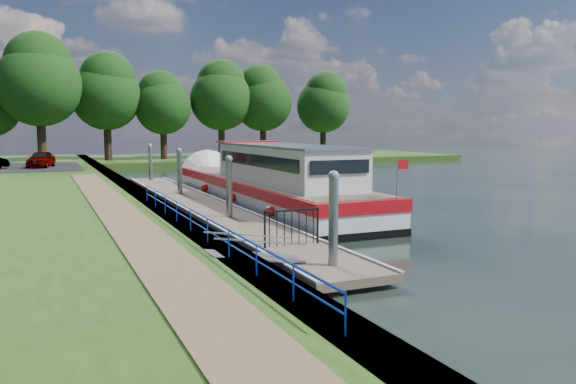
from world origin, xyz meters
name	(u,v)px	position (x,y,z in m)	size (l,w,h in m)	color
ground	(324,275)	(0.00, 0.00, 0.00)	(160.00, 160.00, 0.00)	black
bank_edge	(141,201)	(-2.55, 15.00, 0.39)	(1.10, 90.00, 0.78)	#473D2D
far_bank	(213,159)	(12.00, 52.00, 0.30)	(60.00, 18.00, 0.60)	#244513
footpath	(121,216)	(-4.40, 8.00, 0.80)	(1.60, 40.00, 0.05)	brown
blue_fence	(198,219)	(-2.75, 3.00, 1.31)	(0.04, 18.04, 0.72)	#0C2DBF
pontoon	(201,208)	(0.00, 13.00, 0.18)	(2.50, 30.00, 0.56)	brown
mooring_piles	(201,185)	(0.00, 13.00, 1.28)	(0.30, 27.30, 3.55)	gray
gangway	(255,255)	(-1.85, 0.50, 0.63)	(2.58, 1.00, 0.92)	#A5A8AD
gate_panel	(292,222)	(0.00, 2.20, 1.15)	(1.85, 0.05, 1.15)	black
barge	(262,184)	(3.60, 14.08, 1.09)	(4.36, 21.15, 4.78)	black
horizon_trees	(95,90)	(-1.61, 48.68, 7.95)	(54.38, 10.03, 12.87)	#332316
car_a	(41,159)	(-7.04, 36.87, 1.51)	(1.58, 3.94, 1.34)	#999999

